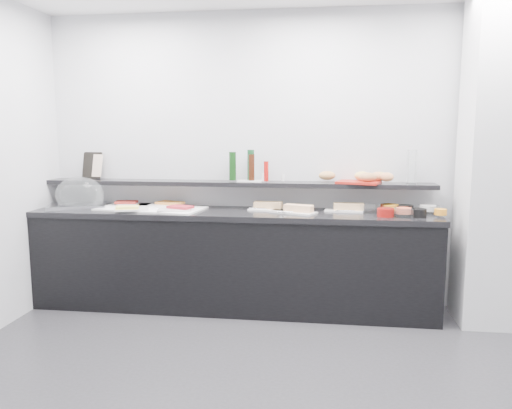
# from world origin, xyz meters

# --- Properties ---
(back_wall) EXTENTS (5.00, 0.02, 2.70)m
(back_wall) POSITION_xyz_m (0.00, 2.00, 1.35)
(back_wall) COLOR silver
(back_wall) RESTS_ON ground
(column) EXTENTS (0.50, 0.50, 2.70)m
(column) POSITION_xyz_m (1.50, 1.65, 1.35)
(column) COLOR silver
(column) RESTS_ON ground
(buffet_cabinet) EXTENTS (3.60, 0.60, 0.85)m
(buffet_cabinet) POSITION_xyz_m (-0.70, 1.70, 0.42)
(buffet_cabinet) COLOR black
(buffet_cabinet) RESTS_ON ground
(counter_top) EXTENTS (3.62, 0.62, 0.05)m
(counter_top) POSITION_xyz_m (-0.70, 1.70, 0.88)
(counter_top) COLOR black
(counter_top) RESTS_ON buffet_cabinet
(wall_shelf) EXTENTS (3.60, 0.25, 0.04)m
(wall_shelf) POSITION_xyz_m (-0.70, 1.88, 1.13)
(wall_shelf) COLOR black
(wall_shelf) RESTS_ON back_wall
(cloche_base) EXTENTS (0.60, 0.50, 0.04)m
(cloche_base) POSITION_xyz_m (-2.16, 1.67, 0.92)
(cloche_base) COLOR #AAACB1
(cloche_base) RESTS_ON counter_top
(cloche_dome) EXTENTS (0.47, 0.32, 0.34)m
(cloche_dome) POSITION_xyz_m (-2.13, 1.67, 1.03)
(cloche_dome) COLOR white
(cloche_dome) RESTS_ON cloche_base
(linen_runner) EXTENTS (1.03, 0.62, 0.01)m
(linen_runner) POSITION_xyz_m (-1.47, 1.70, 0.91)
(linen_runner) COLOR white
(linen_runner) RESTS_ON counter_top
(platter_meat_a) EXTENTS (0.32, 0.23, 0.01)m
(platter_meat_a) POSITION_xyz_m (-1.66, 1.80, 0.92)
(platter_meat_a) COLOR silver
(platter_meat_a) RESTS_ON linen_runner
(food_meat_a) EXTENTS (0.21, 0.15, 0.02)m
(food_meat_a) POSITION_xyz_m (-1.75, 1.85, 0.94)
(food_meat_a) COLOR maroon
(food_meat_a) RESTS_ON platter_meat_a
(platter_salmon) EXTENTS (0.32, 0.22, 0.01)m
(platter_salmon) POSITION_xyz_m (-1.46, 1.78, 0.92)
(platter_salmon) COLOR white
(platter_salmon) RESTS_ON linen_runner
(food_salmon) EXTENTS (0.28, 0.22, 0.02)m
(food_salmon) POSITION_xyz_m (-1.33, 1.85, 0.94)
(food_salmon) COLOR orange
(food_salmon) RESTS_ON platter_salmon
(platter_cheese) EXTENTS (0.33, 0.27, 0.01)m
(platter_cheese) POSITION_xyz_m (-1.58, 1.55, 0.92)
(platter_cheese) COLOR white
(platter_cheese) RESTS_ON linen_runner
(food_cheese) EXTENTS (0.23, 0.18, 0.02)m
(food_cheese) POSITION_xyz_m (-1.61, 1.52, 0.94)
(food_cheese) COLOR #FCF162
(food_cheese) RESTS_ON platter_cheese
(platter_meat_b) EXTENTS (0.32, 0.25, 0.01)m
(platter_meat_b) POSITION_xyz_m (-1.19, 1.56, 0.92)
(platter_meat_b) COLOR silver
(platter_meat_b) RESTS_ON linen_runner
(food_meat_b) EXTENTS (0.24, 0.20, 0.02)m
(food_meat_b) POSITION_xyz_m (-1.15, 1.60, 0.94)
(food_meat_b) COLOR maroon
(food_meat_b) RESTS_ON platter_meat_b
(sandwich_plate_left) EXTENTS (0.40, 0.21, 0.01)m
(sandwich_plate_left) POSITION_xyz_m (-0.36, 1.78, 0.91)
(sandwich_plate_left) COLOR white
(sandwich_plate_left) RESTS_ON counter_top
(sandwich_food_left) EXTENTS (0.26, 0.12, 0.06)m
(sandwich_food_left) POSITION_xyz_m (-0.39, 1.81, 0.94)
(sandwich_food_left) COLOR tan
(sandwich_food_left) RESTS_ON sandwich_plate_left
(tongs_left) EXTENTS (0.16, 0.02, 0.01)m
(tongs_left) POSITION_xyz_m (-0.47, 1.76, 0.92)
(tongs_left) COLOR silver
(tongs_left) RESTS_ON sandwich_plate_left
(sandwich_plate_mid) EXTENTS (0.44, 0.32, 0.01)m
(sandwich_plate_mid) POSITION_xyz_m (-0.15, 1.66, 0.91)
(sandwich_plate_mid) COLOR silver
(sandwich_plate_mid) RESTS_ON counter_top
(sandwich_food_mid) EXTENTS (0.26, 0.16, 0.06)m
(sandwich_food_mid) POSITION_xyz_m (-0.10, 1.65, 0.94)
(sandwich_food_mid) COLOR #E5AB78
(sandwich_food_mid) RESTS_ON sandwich_plate_mid
(tongs_mid) EXTENTS (0.16, 0.05, 0.01)m
(tongs_mid) POSITION_xyz_m (-0.21, 1.60, 0.92)
(tongs_mid) COLOR silver
(tongs_mid) RESTS_ON sandwich_plate_mid
(sandwich_plate_right) EXTENTS (0.35, 0.18, 0.01)m
(sandwich_plate_right) POSITION_xyz_m (0.30, 1.81, 0.91)
(sandwich_plate_right) COLOR white
(sandwich_plate_right) RESTS_ON counter_top
(sandwich_food_right) EXTENTS (0.27, 0.10, 0.06)m
(sandwich_food_right) POSITION_xyz_m (0.34, 1.81, 0.94)
(sandwich_food_right) COLOR #DDAD74
(sandwich_food_right) RESTS_ON sandwich_plate_right
(tongs_right) EXTENTS (0.16, 0.02, 0.01)m
(tongs_right) POSITION_xyz_m (0.30, 1.74, 0.92)
(tongs_right) COLOR #B7B9BF
(tongs_right) RESTS_ON sandwich_plate_right
(bowl_glass_fruit) EXTENTS (0.20, 0.20, 0.07)m
(bowl_glass_fruit) POSITION_xyz_m (0.51, 1.78, 0.94)
(bowl_glass_fruit) COLOR white
(bowl_glass_fruit) RESTS_ON counter_top
(fill_glass_fruit) EXTENTS (0.19, 0.19, 0.05)m
(fill_glass_fruit) POSITION_xyz_m (0.70, 1.81, 0.95)
(fill_glass_fruit) COLOR orange
(fill_glass_fruit) RESTS_ON bowl_glass_fruit
(bowl_black_jam) EXTENTS (0.17, 0.17, 0.07)m
(bowl_black_jam) POSITION_xyz_m (0.82, 1.79, 0.94)
(bowl_black_jam) COLOR black
(bowl_black_jam) RESTS_ON counter_top
(fill_black_jam) EXTENTS (0.13, 0.13, 0.05)m
(fill_black_jam) POSITION_xyz_m (0.66, 1.82, 0.95)
(fill_black_jam) COLOR #541E0C
(fill_black_jam) RESTS_ON bowl_black_jam
(bowl_glass_cream) EXTENTS (0.23, 0.23, 0.07)m
(bowl_glass_cream) POSITION_xyz_m (1.03, 1.81, 0.94)
(bowl_glass_cream) COLOR white
(bowl_glass_cream) RESTS_ON counter_top
(fill_glass_cream) EXTENTS (0.17, 0.17, 0.05)m
(fill_glass_cream) POSITION_xyz_m (1.02, 1.81, 0.95)
(fill_glass_cream) COLOR white
(fill_glass_cream) RESTS_ON bowl_glass_cream
(bowl_red_jam) EXTENTS (0.14, 0.14, 0.07)m
(bowl_red_jam) POSITION_xyz_m (0.63, 1.57, 0.94)
(bowl_red_jam) COLOR maroon
(bowl_red_jam) RESTS_ON counter_top
(fill_red_jam) EXTENTS (0.13, 0.13, 0.05)m
(fill_red_jam) POSITION_xyz_m (0.63, 1.61, 0.95)
(fill_red_jam) COLOR #51100B
(fill_red_jam) RESTS_ON bowl_red_jam
(bowl_glass_salmon) EXTENTS (0.23, 0.23, 0.07)m
(bowl_glass_salmon) POSITION_xyz_m (0.78, 1.60, 0.94)
(bowl_glass_salmon) COLOR white
(bowl_glass_salmon) RESTS_ON counter_top
(fill_glass_salmon) EXTENTS (0.15, 0.15, 0.05)m
(fill_glass_salmon) POSITION_xyz_m (0.78, 1.62, 0.95)
(fill_glass_salmon) COLOR #DE5836
(fill_glass_salmon) RESTS_ON bowl_glass_salmon
(bowl_black_fruit) EXTENTS (0.13, 0.13, 0.07)m
(bowl_black_fruit) POSITION_xyz_m (0.90, 1.60, 0.94)
(bowl_black_fruit) COLOR black
(bowl_black_fruit) RESTS_ON counter_top
(fill_black_fruit) EXTENTS (0.12, 0.12, 0.05)m
(fill_black_fruit) POSITION_xyz_m (1.08, 1.59, 0.95)
(fill_black_fruit) COLOR orange
(fill_black_fruit) RESTS_ON bowl_black_fruit
(framed_print) EXTENTS (0.20, 0.10, 0.26)m
(framed_print) POSITION_xyz_m (-2.14, 1.97, 1.28)
(framed_print) COLOR black
(framed_print) RESTS_ON wall_shelf
(print_art) EXTENTS (0.20, 0.11, 0.22)m
(print_art) POSITION_xyz_m (-2.11, 1.96, 1.28)
(print_art) COLOR beige
(print_art) RESTS_ON framed_print
(condiment_tray) EXTENTS (0.26, 0.19, 0.01)m
(condiment_tray) POSITION_xyz_m (-0.55, 1.89, 1.16)
(condiment_tray) COLOR white
(condiment_tray) RESTS_ON wall_shelf
(bottle_green_a) EXTENTS (0.07, 0.07, 0.26)m
(bottle_green_a) POSITION_xyz_m (-0.72, 1.87, 1.29)
(bottle_green_a) COLOR #0E340F
(bottle_green_a) RESTS_ON condiment_tray
(bottle_brown) EXTENTS (0.07, 0.07, 0.24)m
(bottle_brown) POSITION_xyz_m (-0.55, 1.86, 1.28)
(bottle_brown) COLOR #341509
(bottle_brown) RESTS_ON condiment_tray
(bottle_green_b) EXTENTS (0.08, 0.08, 0.28)m
(bottle_green_b) POSITION_xyz_m (-0.56, 1.91, 1.30)
(bottle_green_b) COLOR #103D1D
(bottle_green_b) RESTS_ON condiment_tray
(bottle_hot) EXTENTS (0.05, 0.05, 0.18)m
(bottle_hot) POSITION_xyz_m (-0.41, 1.82, 1.25)
(bottle_hot) COLOR #B0100C
(bottle_hot) RESTS_ON condiment_tray
(shaker_salt) EXTENTS (0.04, 0.04, 0.07)m
(shaker_salt) POSITION_xyz_m (-0.45, 1.91, 1.20)
(shaker_salt) COLOR white
(shaker_salt) RESTS_ON condiment_tray
(shaker_pepper) EXTENTS (0.03, 0.03, 0.07)m
(shaker_pepper) POSITION_xyz_m (-0.26, 1.85, 1.20)
(shaker_pepper) COLOR white
(shaker_pepper) RESTS_ON condiment_tray
(bread_tray) EXTENTS (0.42, 0.35, 0.02)m
(bread_tray) POSITION_xyz_m (0.42, 1.85, 1.16)
(bread_tray) COLOR #A11A11
(bread_tray) RESTS_ON wall_shelf
(bread_roll_nw) EXTENTS (0.17, 0.12, 0.08)m
(bread_roll_nw) POSITION_xyz_m (0.14, 1.92, 1.21)
(bread_roll_nw) COLOR #C08A49
(bread_roll_nw) RESTS_ON bread_tray
(bread_roll_n) EXTENTS (0.15, 0.11, 0.08)m
(bread_roll_n) POSITION_xyz_m (0.45, 1.92, 1.21)
(bread_roll_n) COLOR #D7AC52
(bread_roll_n) RESTS_ON bread_tray
(bread_roll_ne) EXTENTS (0.16, 0.12, 0.08)m
(bread_roll_ne) POSITION_xyz_m (0.60, 1.91, 1.21)
(bread_roll_ne) COLOR #B99946
(bread_roll_ne) RESTS_ON bread_tray
(bread_roll_s) EXTENTS (0.18, 0.14, 0.08)m
(bread_roll_s) POSITION_xyz_m (0.49, 1.79, 1.21)
(bread_roll_s) COLOR #AB7041
(bread_roll_s) RESTS_ON bread_tray
(bread_roll_se) EXTENTS (0.15, 0.12, 0.08)m
(bread_roll_se) POSITION_xyz_m (0.66, 1.84, 1.21)
(bread_roll_se) COLOR #CE834E
(bread_roll_se) RESTS_ON bread_tray
(bread_roll_mide) EXTENTS (0.15, 0.11, 0.08)m
(bread_roll_mide) POSITION_xyz_m (0.59, 1.90, 1.21)
(bread_roll_mide) COLOR #C9814C
(bread_roll_mide) RESTS_ON bread_tray
(carafe) EXTENTS (0.11, 0.11, 0.30)m
(carafe) POSITION_xyz_m (0.88, 1.88, 1.30)
(carafe) COLOR silver
(carafe) RESTS_ON wall_shelf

